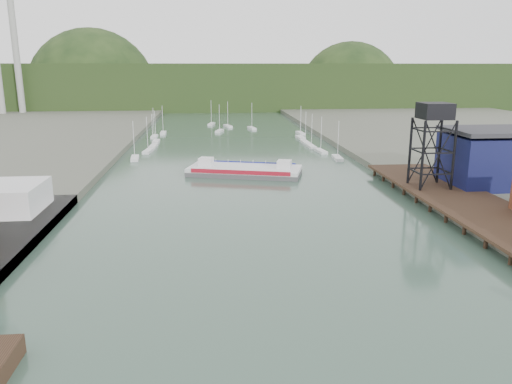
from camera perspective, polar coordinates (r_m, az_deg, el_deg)
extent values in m
cube|color=black|center=(92.19, 23.51, -1.39)|extent=(14.00, 70.00, 0.50)
cylinder|color=black|center=(89.75, 20.08, -2.20)|extent=(0.60, 0.60, 2.20)
cylinder|color=black|center=(95.49, 26.60, -1.90)|extent=(0.60, 0.60, 2.20)
cylinder|color=black|center=(97.30, 18.52, 3.91)|extent=(0.50, 0.50, 13.00)
cylinder|color=black|center=(99.87, 21.68, 3.89)|extent=(0.50, 0.50, 13.00)
cylinder|color=black|center=(102.73, 17.19, 4.53)|extent=(0.50, 0.50, 13.00)
cylinder|color=black|center=(105.17, 20.23, 4.50)|extent=(0.50, 0.50, 13.00)
cube|color=black|center=(100.25, 19.79, 8.72)|extent=(5.50, 5.50, 3.00)
cube|color=#0D0F39|center=(110.35, 26.00, 3.27)|extent=(20.00, 14.00, 10.00)
cube|color=#2D2D33|center=(109.52, 26.33, 6.30)|extent=(20.50, 14.50, 0.80)
cube|color=silver|center=(140.09, -13.67, 3.76)|extent=(2.67, 7.65, 0.90)
cube|color=silver|center=(150.94, -12.23, 4.57)|extent=(2.81, 7.67, 0.90)
cube|color=silver|center=(159.57, -11.67, 5.11)|extent=(2.35, 7.59, 0.90)
cube|color=silver|center=(169.33, -11.35, 5.64)|extent=(2.01, 7.50, 0.90)
cube|color=silver|center=(181.58, -11.55, 6.20)|extent=(2.00, 7.50, 0.90)
cube|color=silver|center=(191.06, -10.55, 6.63)|extent=(2.16, 7.54, 0.90)
cube|color=silver|center=(138.29, 9.29, 3.85)|extent=(2.53, 7.62, 0.90)
cube|color=silver|center=(148.78, 7.40, 4.64)|extent=(2.76, 7.67, 0.90)
cube|color=silver|center=(157.03, 6.34, 5.18)|extent=(2.22, 7.56, 0.90)
cube|color=silver|center=(165.71, 5.65, 5.67)|extent=(2.18, 7.54, 0.90)
cube|color=silver|center=(176.57, 5.10, 6.21)|extent=(2.46, 7.61, 0.90)
cube|color=silver|center=(188.26, 5.09, 6.71)|extent=(2.48, 7.61, 0.90)
cube|color=silver|center=(194.14, -4.18, 6.95)|extent=(3.78, 7.76, 0.90)
cube|color=silver|center=(202.77, -0.48, 7.30)|extent=(3.31, 7.74, 0.90)
cube|color=silver|center=(210.13, -3.24, 7.52)|extent=(3.76, 7.76, 0.90)
cube|color=silver|center=(217.93, -5.12, 7.73)|extent=(3.40, 7.74, 0.90)
cylinder|color=#9C9D98|center=(283.86, -25.71, 13.93)|extent=(3.20, 3.20, 60.00)
cube|color=black|center=(332.87, -4.25, 11.99)|extent=(500.00, 120.00, 28.00)
sphere|color=black|center=(340.82, -18.05, 10.73)|extent=(80.00, 80.00, 80.00)
sphere|color=black|center=(356.58, 10.63, 10.98)|extent=(70.00, 70.00, 70.00)
cube|color=#4A4A4D|center=(117.07, -1.30, 2.24)|extent=(27.82, 17.13, 1.04)
cube|color=silver|center=(116.87, -1.30, 2.69)|extent=(27.82, 17.13, 0.83)
cube|color=#A41223|center=(111.81, -1.86, 2.26)|extent=(22.00, 6.44, 0.93)
cube|color=navy|center=(121.87, -0.80, 3.27)|extent=(22.00, 6.44, 0.93)
cube|color=silver|center=(118.88, -5.73, 3.43)|extent=(3.85, 3.85, 2.08)
cube|color=silver|center=(115.10, 3.26, 3.12)|extent=(3.85, 3.85, 2.08)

